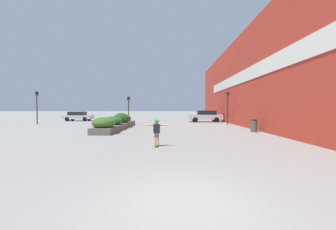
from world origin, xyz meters
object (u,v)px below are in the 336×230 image
at_px(skateboarder, 157,129).
at_px(car_leftmost, 205,116).
at_px(car_center_left, 78,116).
at_px(traffic_light_right, 228,103).
at_px(traffic_light_left, 128,105).
at_px(traffic_light_far_left, 37,102).
at_px(skateboard, 157,145).
at_px(trash_bin, 254,126).
at_px(car_center_right, 286,117).

height_order(skateboarder, car_leftmost, car_leftmost).
distance_m(car_center_left, traffic_light_right, 22.05).
height_order(traffic_light_left, traffic_light_right, traffic_light_right).
height_order(skateboarder, traffic_light_far_left, traffic_light_far_left).
height_order(car_center_left, traffic_light_right, traffic_light_right).
bearing_deg(skateboarder, skateboard, -81.65).
distance_m(car_leftmost, traffic_light_far_left, 21.21).
distance_m(traffic_light_left, traffic_light_right, 11.50).
xyz_separation_m(skateboarder, traffic_light_far_left, (-15.06, 14.92, 1.75)).
bearing_deg(skateboarder, car_leftmost, 76.19).
bearing_deg(traffic_light_left, skateboard, -74.01).
relative_size(skateboard, trash_bin, 0.79).
bearing_deg(car_leftmost, trash_bin, -172.01).
bearing_deg(car_center_left, skateboarder, 30.77).
distance_m(skateboard, skateboarder, 0.78).
relative_size(trash_bin, car_leftmost, 0.21).
relative_size(traffic_light_right, traffic_light_far_left, 0.98).
bearing_deg(traffic_light_right, trash_bin, -89.31).
bearing_deg(skateboarder, traffic_light_left, 107.22).
distance_m(trash_bin, car_center_left, 25.95).
bearing_deg(car_center_right, car_center_left, -98.23).
distance_m(skateboarder, car_center_left, 26.19).
xyz_separation_m(trash_bin, traffic_light_left, (-11.59, 8.19, 1.74)).
height_order(skateboard, traffic_light_far_left, traffic_light_far_left).
xyz_separation_m(skateboard, car_center_left, (-13.40, 22.50, 0.67)).
bearing_deg(traffic_light_far_left, car_leftmost, 14.34).
bearing_deg(skateboard, traffic_light_left, 107.22).
bearing_deg(car_center_left, car_center_right, 81.77).
xyz_separation_m(skateboarder, trash_bin, (7.28, 6.83, -0.35)).
relative_size(skateboard, traffic_light_left, 0.24).
bearing_deg(traffic_light_right, skateboard, -115.90).
xyz_separation_m(car_leftmost, traffic_light_far_left, (-20.47, -5.24, 1.75)).
bearing_deg(traffic_light_left, skateboarder, -74.01).
relative_size(car_leftmost, traffic_light_far_left, 1.20).
bearing_deg(traffic_light_far_left, car_center_right, 6.27).
distance_m(car_center_left, car_center_right, 29.37).
relative_size(skateboard, skateboarder, 0.62).
distance_m(trash_bin, traffic_light_left, 14.30).
bearing_deg(trash_bin, traffic_light_right, 90.69).
distance_m(trash_bin, car_center_right, 14.20).
distance_m(traffic_light_right, traffic_light_far_left, 22.25).
relative_size(skateboarder, traffic_light_right, 0.33).
bearing_deg(trash_bin, car_leftmost, 97.99).
bearing_deg(skateboarder, car_center_left, 122.00).
xyz_separation_m(car_leftmost, traffic_light_left, (-9.72, -5.13, 1.40)).
height_order(car_leftmost, traffic_light_far_left, traffic_light_far_left).
height_order(car_leftmost, traffic_light_left, traffic_light_left).
relative_size(skateboarder, trash_bin, 1.26).
bearing_deg(skateboard, traffic_light_far_left, 136.49).
distance_m(skateboard, traffic_light_left, 15.78).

